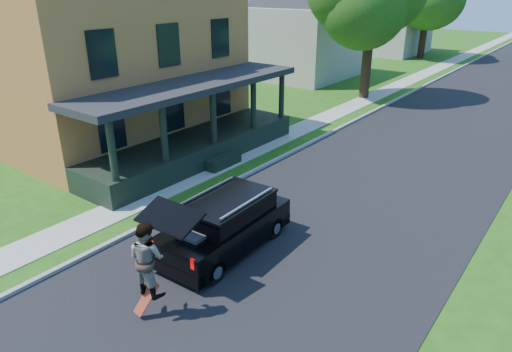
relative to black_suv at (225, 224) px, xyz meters
The scene contains 11 objects.
ground 2.19m from the black_suv, 46.94° to the right, with size 140.00×140.00×0.00m, color #1F5210.
street 18.57m from the black_suv, 85.67° to the left, with size 8.00×120.00×0.02m, color black.
curb 18.71m from the black_suv, 98.15° to the left, with size 0.15×120.00×0.12m, color gray.
sidewalk 18.99m from the black_suv, 102.79° to the left, with size 1.30×120.00×0.03m, color gray.
front_walk 9.30m from the black_suv, 150.94° to the left, with size 6.50×1.20×0.03m, color gray.
main_house 12.95m from the black_suv, 158.48° to the left, with size 15.56×15.56×10.10m.
neighbor_house_mid 25.78m from the black_suv, 118.27° to the left, with size 12.78×12.78×8.30m.
neighbor_house_far 40.50m from the black_suv, 107.45° to the left, with size 12.78×12.78×8.30m.
black_suv is the anchor object (origin of this frame).
skateboarder 2.98m from the black_suv, 82.11° to the right, with size 0.83×0.67×1.65m.
skateboard 3.08m from the black_suv, 81.90° to the right, with size 0.42×0.45×0.76m.
Camera 1 is at (5.61, -6.39, 6.61)m, focal length 32.00 mm.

